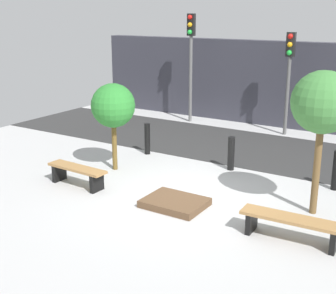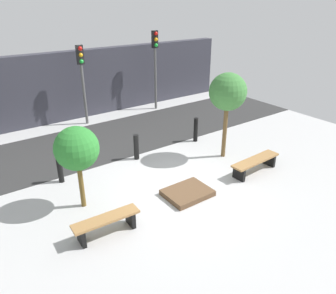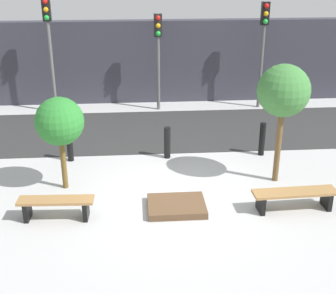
{
  "view_description": "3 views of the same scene",
  "coord_description": "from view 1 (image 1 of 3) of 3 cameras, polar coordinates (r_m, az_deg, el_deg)",
  "views": [
    {
      "loc": [
        4.85,
        -8.45,
        4.08
      ],
      "look_at": [
        -0.43,
        -0.04,
        1.16
      ],
      "focal_mm": 50.0,
      "sensor_mm": 36.0,
      "label": 1
    },
    {
      "loc": [
        -5.09,
        -6.61,
        5.21
      ],
      "look_at": [
        -0.3,
        0.08,
        1.41
      ],
      "focal_mm": 35.0,
      "sensor_mm": 36.0,
      "label": 2
    },
    {
      "loc": [
        -0.88,
        -9.58,
        5.4
      ],
      "look_at": [
        -0.19,
        -0.46,
        1.53
      ],
      "focal_mm": 50.0,
      "sensor_mm": 36.0,
      "label": 3
    }
  ],
  "objects": [
    {
      "name": "traffic_light_mid_west",
      "position": [
        16.02,
        14.56,
        9.68
      ],
      "size": [
        0.28,
        0.27,
        3.4
      ],
      "color": "#595959",
      "rests_on": "ground"
    },
    {
      "name": "bench_right",
      "position": [
        8.93,
        14.86,
        -9.03
      ],
      "size": [
        1.91,
        0.51,
        0.46
      ],
      "rotation": [
        0.0,
        0.0,
        0.04
      ],
      "color": "black",
      "rests_on": "ground"
    },
    {
      "name": "bollard_center",
      "position": [
        11.63,
        19.79,
        -2.7
      ],
      "size": [
        0.17,
        0.17,
        0.95
      ],
      "primitive_type": "cylinder",
      "color": "black",
      "rests_on": "ground"
    },
    {
      "name": "bollard_far_left",
      "position": [
        13.69,
        -2.54,
        1.01
      ],
      "size": [
        0.17,
        0.17,
        0.92
      ],
      "primitive_type": "cylinder",
      "color": "black",
      "rests_on": "ground"
    },
    {
      "name": "planter_bed",
      "position": [
        10.17,
        0.84,
        -6.81
      ],
      "size": [
        1.29,
        1.01,
        0.16
      ],
      "primitive_type": "cube",
      "color": "brown",
      "rests_on": "ground"
    },
    {
      "name": "building_facade",
      "position": [
        17.18,
        15.52,
        7.2
      ],
      "size": [
        16.2,
        0.5,
        3.04
      ],
      "primitive_type": "cube",
      "color": "#33333D",
      "rests_on": "ground"
    },
    {
      "name": "road_strip",
      "position": [
        14.45,
        11.2,
        -0.34
      ],
      "size": [
        18.0,
        3.8,
        0.01
      ],
      "primitive_type": "cube",
      "color": "#2F2F2F",
      "rests_on": "ground"
    },
    {
      "name": "ground_plane",
      "position": [
        10.56,
        2.13,
        -6.37
      ],
      "size": [
        18.0,
        18.0,
        0.0
      ],
      "primitive_type": "plane",
      "color": "#B4B4B4"
    },
    {
      "name": "tree_behind_left_bench",
      "position": [
        12.12,
        -6.71,
        4.97
      ],
      "size": [
        1.14,
        1.14,
        2.3
      ],
      "color": "brown",
      "rests_on": "ground"
    },
    {
      "name": "traffic_light_west",
      "position": [
        17.48,
        2.79,
        11.88
      ],
      "size": [
        0.28,
        0.27,
        3.96
      ],
      "color": "#606060",
      "rests_on": "ground"
    },
    {
      "name": "tree_behind_right_bench",
      "position": [
        9.67,
        18.36,
        5.05
      ],
      "size": [
        1.25,
        1.25,
        2.98
      ],
      "color": "brown",
      "rests_on": "ground"
    },
    {
      "name": "bollard_left",
      "position": [
        12.42,
        7.7,
        -0.78
      ],
      "size": [
        0.18,
        0.18,
        0.9
      ],
      "primitive_type": "cylinder",
      "color": "black",
      "rests_on": "ground"
    },
    {
      "name": "bench_left",
      "position": [
        11.43,
        -11.01,
        -3.07
      ],
      "size": [
        1.64,
        0.46,
        0.48
      ],
      "rotation": [
        0.0,
        0.0,
        -0.04
      ],
      "color": "black",
      "rests_on": "ground"
    }
  ]
}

